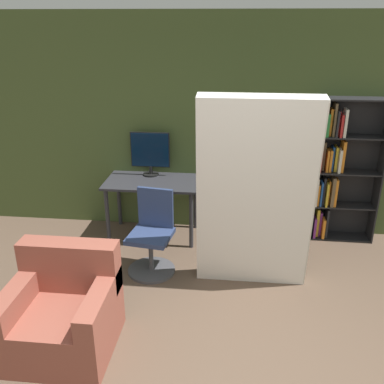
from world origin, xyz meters
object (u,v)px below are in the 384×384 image
office_chair (152,240)px  armchair (63,312)px  monitor (150,152)px  bookshelf (338,171)px  mattress_near (256,196)px

office_chair → armchair: office_chair is taller
monitor → armchair: 2.38m
office_chair → armchair: 1.34m
office_chair → armchair: (-0.51, -1.24, -0.05)m
office_chair → bookshelf: size_ratio=0.52×
armchair → office_chair: bearing=67.4°
bookshelf → armchair: bearing=-139.4°
monitor → bookshelf: 2.32m
bookshelf → office_chair: bearing=-154.3°
bookshelf → mattress_near: (-1.04, -1.18, 0.11)m
monitor → mattress_near: mattress_near is taller
monitor → mattress_near: (1.27, -1.17, -0.06)m
mattress_near → monitor: bearing=137.4°
monitor → office_chair: bearing=-78.9°
office_chair → bookshelf: bookshelf is taller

